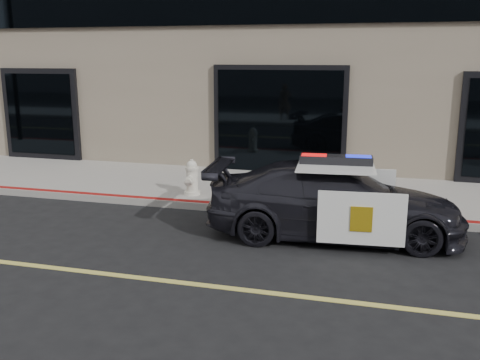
# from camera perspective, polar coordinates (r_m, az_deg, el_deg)

# --- Properties ---
(ground) EXTENTS (120.00, 120.00, 0.00)m
(ground) POSITION_cam_1_polar(r_m,az_deg,el_deg) (7.37, 1.13, -11.75)
(ground) COLOR black
(ground) RESTS_ON ground
(sidewalk_n) EXTENTS (60.00, 3.50, 0.15)m
(sidewalk_n) POSITION_cam_1_polar(r_m,az_deg,el_deg) (12.23, 7.14, -1.29)
(sidewalk_n) COLOR gray
(sidewalk_n) RESTS_ON ground
(police_car) EXTENTS (2.53, 4.70, 1.44)m
(police_car) POSITION_cam_1_polar(r_m,az_deg,el_deg) (9.43, 10.04, -2.16)
(police_car) COLOR black
(police_car) RESTS_ON ground
(fire_hydrant) EXTENTS (0.35, 0.49, 0.77)m
(fire_hydrant) POSITION_cam_1_polar(r_m,az_deg,el_deg) (11.59, -5.16, 0.18)
(fire_hydrant) COLOR silver
(fire_hydrant) RESTS_ON sidewalk_n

